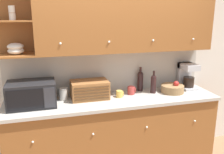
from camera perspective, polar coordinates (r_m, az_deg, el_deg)
name	(u,v)px	position (r m, az deg, el deg)	size (l,w,h in m)	color
ground_plane	(108,153)	(3.85, -0.86, -16.99)	(24.00, 24.00, 0.00)	#896647
wall_back	(107,67)	(3.37, -1.07, 2.36)	(5.06, 0.06, 2.60)	silver
counter_unit	(114,133)	(3.36, 0.42, -12.63)	(2.68, 0.62, 0.96)	#935628
backsplash_panel	(108,71)	(3.35, -0.92, 1.34)	(2.66, 0.01, 0.57)	#B7B2A8
upper_cabinets	(124,19)	(3.16, 2.81, 13.21)	(2.66, 0.35, 0.82)	#935628
microwave	(32,94)	(3.03, -17.90, -3.72)	(0.54, 0.37, 0.29)	black
storage_canister	(64,94)	(3.15, -11.01, -3.84)	(0.11, 0.11, 0.15)	silver
bread_box	(90,90)	(3.15, -5.13, -2.89)	(0.46, 0.30, 0.23)	#996033
mug_blue_second	(120,94)	(3.20, 1.75, -3.87)	(0.10, 0.08, 0.09)	gold
mug	(131,90)	(3.32, 4.43, -3.05)	(0.11, 0.10, 0.11)	#B73D38
second_wine_bottle	(140,80)	(3.46, 6.46, -0.69)	(0.08, 0.08, 0.33)	black
wine_bottle	(153,83)	(3.38, 9.45, -1.36)	(0.07, 0.07, 0.31)	black
fruit_basket	(172,88)	(3.48, 13.66, -2.57)	(0.31, 0.31, 0.16)	#937047
coffee_maker	(187,75)	(3.69, 16.81, 0.35)	(0.20, 0.27, 0.36)	#B7B7BC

